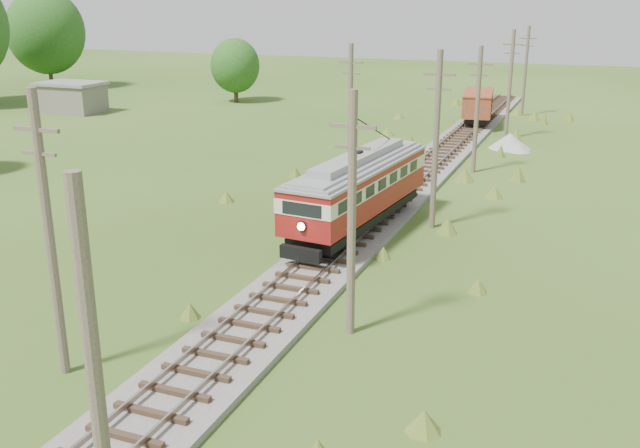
% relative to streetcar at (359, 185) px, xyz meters
% --- Properties ---
extents(railbed_main, '(3.60, 96.00, 0.57)m').
position_rel_streetcar_xyz_m(railbed_main, '(0.00, 5.49, -2.36)').
color(railbed_main, '#605B54').
rests_on(railbed_main, ground).
extents(streetcar, '(3.88, 12.02, 5.44)m').
position_rel_streetcar_xyz_m(streetcar, '(0.00, 0.00, 0.00)').
color(streetcar, black).
rests_on(streetcar, ground).
extents(gondola, '(3.49, 7.95, 2.55)m').
position_rel_streetcar_xyz_m(gondola, '(0.00, 34.02, -0.61)').
color(gondola, black).
rests_on(gondola, ground).
extents(gravel_pile, '(3.35, 3.55, 1.22)m').
position_rel_streetcar_xyz_m(gravel_pile, '(4.36, 24.33, -1.98)').
color(gravel_pile, gray).
rests_on(gravel_pile, ground).
extents(utility_pole_r_1, '(0.30, 0.30, 8.80)m').
position_rel_streetcar_xyz_m(utility_pole_r_1, '(3.10, -23.51, 1.85)').
color(utility_pole_r_1, brown).
rests_on(utility_pole_r_1, ground).
extents(utility_pole_r_2, '(1.60, 0.30, 8.60)m').
position_rel_streetcar_xyz_m(utility_pole_r_2, '(3.30, -10.51, 1.87)').
color(utility_pole_r_2, brown).
rests_on(utility_pole_r_2, ground).
extents(utility_pole_r_3, '(1.60, 0.30, 9.00)m').
position_rel_streetcar_xyz_m(utility_pole_r_3, '(3.20, 2.49, 2.08)').
color(utility_pole_r_3, brown).
rests_on(utility_pole_r_3, ground).
extents(utility_pole_r_4, '(1.60, 0.30, 8.40)m').
position_rel_streetcar_xyz_m(utility_pole_r_4, '(3.00, 15.49, 1.77)').
color(utility_pole_r_4, brown).
rests_on(utility_pole_r_4, ground).
extents(utility_pole_r_5, '(1.60, 0.30, 8.90)m').
position_rel_streetcar_xyz_m(utility_pole_r_5, '(3.40, 28.49, 2.02)').
color(utility_pole_r_5, brown).
rests_on(utility_pole_r_5, ground).
extents(utility_pole_r_6, '(1.60, 0.30, 8.70)m').
position_rel_streetcar_xyz_m(utility_pole_r_6, '(3.20, 41.49, 1.92)').
color(utility_pole_r_6, brown).
rests_on(utility_pole_r_6, ground).
extents(utility_pole_l_a, '(1.60, 0.30, 9.00)m').
position_rel_streetcar_xyz_m(utility_pole_l_a, '(-4.20, -16.51, 2.08)').
color(utility_pole_l_a, brown).
rests_on(utility_pole_l_a, ground).
extents(utility_pole_l_b, '(1.60, 0.30, 8.60)m').
position_rel_streetcar_xyz_m(utility_pole_l_b, '(-4.50, 11.49, 1.87)').
color(utility_pole_l_b, brown).
rests_on(utility_pole_l_b, ground).
extents(tree_left_5, '(9.66, 9.66, 12.44)m').
position_rel_streetcar_xyz_m(tree_left_5, '(-56.00, 41.49, 4.57)').
color(tree_left_5, '#38281C').
rests_on(tree_left_5, ground).
extents(tree_mid_a, '(5.46, 5.46, 7.03)m').
position_rel_streetcar_xyz_m(tree_mid_a, '(-28.00, 39.49, 1.47)').
color(tree_mid_a, '#38281C').
rests_on(tree_mid_a, ground).
extents(shed, '(6.40, 4.40, 3.10)m').
position_rel_streetcar_xyz_m(shed, '(-40.00, 26.49, -0.98)').
color(shed, slate).
rests_on(shed, ground).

